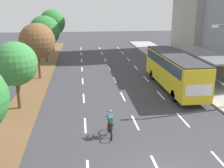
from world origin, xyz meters
The scene contains 12 objects.
median_strip centered at (-8.30, 20.00, 0.06)m, with size 2.60×52.00×0.12m, color brown.
sidewalk_right centered at (9.25, 20.00, 0.07)m, with size 4.50×52.00×0.15m, color #9E9E99.
lane_divider_left centered at (-3.50, 17.35, 0.00)m, with size 0.14×45.70×0.01m.
lane_divider_center centered at (0.00, 17.35, 0.00)m, with size 0.14×45.70×0.01m.
lane_divider_right centered at (3.50, 17.35, 0.00)m, with size 0.14×45.70×0.01m.
bus_shelter centered at (9.53, 15.65, 1.87)m, with size 2.90×9.81×2.86m.
bus centered at (5.25, 13.73, 2.07)m, with size 2.54×11.29×3.37m.
cyclist centered at (-1.96, 4.84, 0.79)m, with size 0.46×1.82×1.71m.
median_tree_second centered at (-8.53, 9.99, 3.68)m, with size 3.33×3.33×5.24m.
median_tree_third centered at (-8.15, 18.70, 4.17)m, with size 3.82×3.82×5.97m.
median_tree_fourth centered at (-8.41, 27.40, 4.38)m, with size 4.21×4.21×6.37m.
median_tree_fifth centered at (-8.13, 36.10, 4.95)m, with size 4.30×4.30×6.99m.
Camera 1 is at (-3.68, -9.98, 7.99)m, focal length 42.09 mm.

